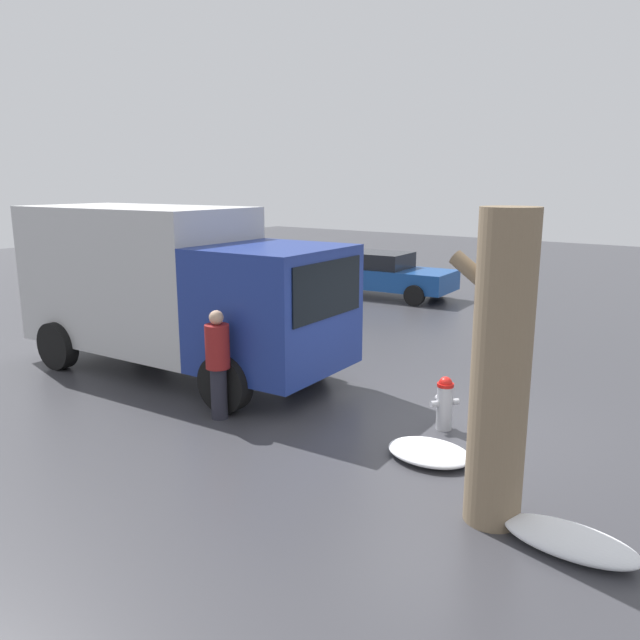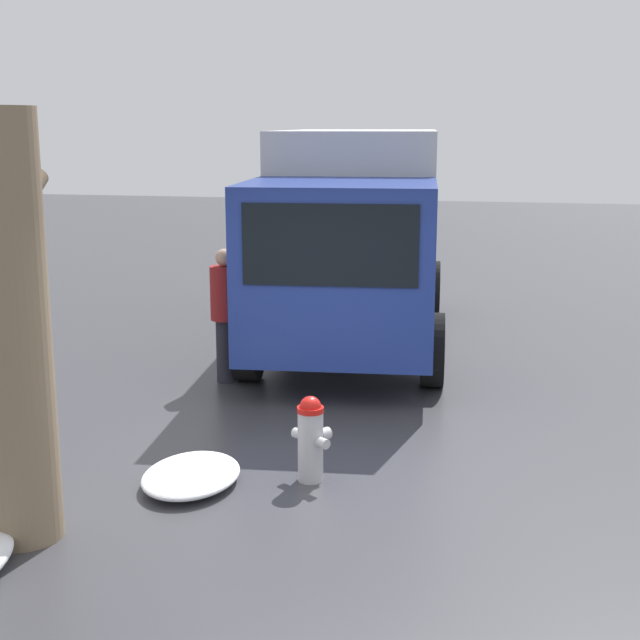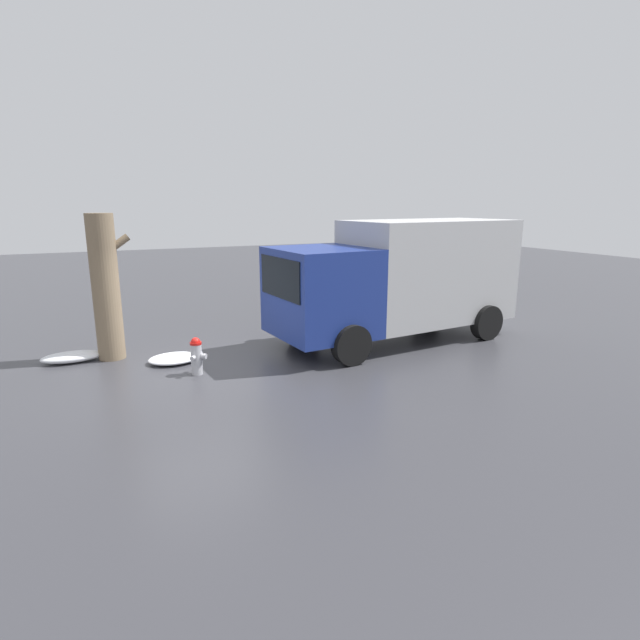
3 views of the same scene
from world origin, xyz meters
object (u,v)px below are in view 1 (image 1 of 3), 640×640
at_px(fire_hydrant, 445,402).
at_px(delivery_truck, 172,285).
at_px(tree_trunk, 500,370).
at_px(parked_car, 378,273).
at_px(pedestrian, 218,360).

height_order(fire_hydrant, delivery_truck, delivery_truck).
distance_m(tree_trunk, parked_car, 13.18).
distance_m(tree_trunk, pedestrian, 4.43).
xyz_separation_m(delivery_truck, parked_car, (1.29, -8.95, -0.92)).
distance_m(fire_hydrant, pedestrian, 3.34).
bearing_deg(parked_car, fire_hydrant, 31.71).
bearing_deg(pedestrian, delivery_truck, -71.22).
distance_m(delivery_truck, parked_car, 9.09).
bearing_deg(pedestrian, tree_trunk, 131.56).
relative_size(delivery_truck, parked_car, 1.40).
bearing_deg(tree_trunk, pedestrian, -3.02).
bearing_deg(fire_hydrant, tree_trunk, 164.52).
height_order(tree_trunk, parked_car, tree_trunk).
xyz_separation_m(tree_trunk, delivery_truck, (6.80, -1.41, -0.01)).
distance_m(fire_hydrant, delivery_truck, 5.44).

